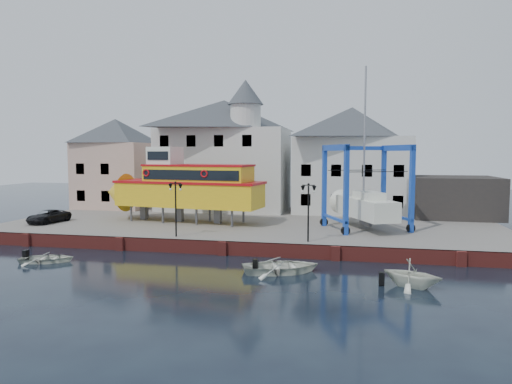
# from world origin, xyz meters

# --- Properties ---
(ground) EXTENTS (140.00, 140.00, 0.00)m
(ground) POSITION_xyz_m (0.00, 0.00, 0.00)
(ground) COLOR black
(ground) RESTS_ON ground
(hardstanding) EXTENTS (44.00, 22.00, 1.00)m
(hardstanding) POSITION_xyz_m (0.00, 11.00, 0.50)
(hardstanding) COLOR slate
(hardstanding) RESTS_ON ground
(quay_wall) EXTENTS (44.00, 0.47, 1.00)m
(quay_wall) POSITION_xyz_m (-0.00, 0.10, 0.50)
(quay_wall) COLOR maroon
(quay_wall) RESTS_ON ground
(building_pink) EXTENTS (8.00, 7.00, 10.30)m
(building_pink) POSITION_xyz_m (-18.00, 18.00, 6.15)
(building_pink) COLOR #CCA191
(building_pink) RESTS_ON hardstanding
(building_white_main) EXTENTS (14.00, 8.30, 14.00)m
(building_white_main) POSITION_xyz_m (-4.87, 18.39, 7.34)
(building_white_main) COLOR silver
(building_white_main) RESTS_ON hardstanding
(building_white_right) EXTENTS (12.00, 8.00, 11.20)m
(building_white_right) POSITION_xyz_m (9.00, 19.00, 6.60)
(building_white_right) COLOR silver
(building_white_right) RESTS_ON hardstanding
(shed_dark) EXTENTS (8.00, 7.00, 4.00)m
(shed_dark) POSITION_xyz_m (19.00, 17.00, 3.00)
(shed_dark) COLOR #272523
(shed_dark) RESTS_ON hardstanding
(lamp_post_left) EXTENTS (1.12, 0.32, 4.20)m
(lamp_post_left) POSITION_xyz_m (-4.00, 1.20, 4.17)
(lamp_post_left) COLOR black
(lamp_post_left) RESTS_ON hardstanding
(lamp_post_right) EXTENTS (1.12, 0.32, 4.20)m
(lamp_post_right) POSITION_xyz_m (6.00, 1.20, 4.17)
(lamp_post_right) COLOR black
(lamp_post_right) RESTS_ON hardstanding
(tour_boat) EXTENTS (16.21, 5.94, 6.90)m
(tour_boat) POSITION_xyz_m (-6.51, 8.57, 4.25)
(tour_boat) COLOR #59595E
(tour_boat) RESTS_ON hardstanding
(travel_lift) EXTENTS (7.72, 9.06, 13.46)m
(travel_lift) POSITION_xyz_m (9.87, 8.39, 3.25)
(travel_lift) COLOR #0F3CB4
(travel_lift) RESTS_ON hardstanding
(van) EXTENTS (2.47, 4.39, 1.16)m
(van) POSITION_xyz_m (-17.99, 5.40, 1.58)
(van) COLOR black
(van) RESTS_ON hardstanding
(motorboat_b) EXTENTS (5.61, 4.81, 0.98)m
(motorboat_b) POSITION_xyz_m (4.81, -3.89, 0.00)
(motorboat_b) COLOR white
(motorboat_b) RESTS_ON ground
(motorboat_c) EXTENTS (4.02, 3.81, 1.67)m
(motorboat_c) POSITION_xyz_m (12.27, -5.48, 0.00)
(motorboat_c) COLOR white
(motorboat_c) RESTS_ON ground
(motorboat_d) EXTENTS (4.06, 3.40, 0.72)m
(motorboat_d) POSITION_xyz_m (-11.03, -4.40, 0.00)
(motorboat_d) COLOR white
(motorboat_d) RESTS_ON ground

